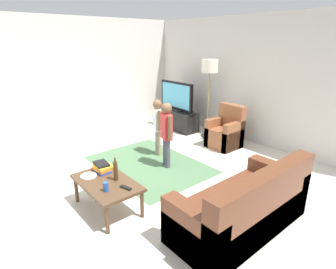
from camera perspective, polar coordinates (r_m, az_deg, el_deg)
name	(u,v)px	position (r m, az deg, el deg)	size (l,w,h in m)	color
ground	(140,179)	(4.65, -5.75, -9.16)	(7.80, 7.80, 0.00)	beige
wall_back	(253,81)	(6.33, 17.18, 10.59)	(6.00, 0.12, 2.70)	silver
wall_left	(64,78)	(6.86, -20.74, 10.80)	(0.12, 6.00, 2.70)	silver
area_rug	(149,164)	(5.15, -3.93, -6.14)	(2.20, 1.60, 0.01)	#4C724C
tv_stand	(177,119)	(7.11, 1.83, 3.15)	(1.20, 0.44, 0.50)	black
tv	(176,96)	(6.96, 1.75, 7.91)	(1.10, 0.28, 0.71)	black
couch	(246,209)	(3.50, 15.85, -14.69)	(0.80, 1.80, 0.86)	brown
armchair	(226,133)	(6.01, 11.90, 0.26)	(0.60, 0.60, 0.90)	brown
floor_lamp	(210,70)	(6.34, 8.62, 12.99)	(0.36, 0.36, 1.78)	#262626
child_near_tv	(158,122)	(5.36, -2.15, 2.57)	(0.35, 0.22, 1.12)	gray
child_center	(166,129)	(4.81, -0.31, 1.11)	(0.38, 0.22, 1.18)	#4C4C59
coffee_table	(107,185)	(3.80, -12.58, -10.08)	(1.00, 0.60, 0.42)	#513823
book_stack	(102,167)	(4.03, -13.45, -6.61)	(0.29, 0.23, 0.13)	#334CA5
bottle	(116,171)	(3.72, -10.78, -7.34)	(0.06, 0.06, 0.32)	#4C3319
tv_remote	(126,188)	(3.56, -8.74, -10.81)	(0.17, 0.05, 0.02)	black
soda_can	(106,187)	(3.52, -12.75, -10.49)	(0.07, 0.07, 0.12)	#2659B2
plate	(89,176)	(3.95, -16.11, -8.23)	(0.22, 0.22, 0.02)	white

